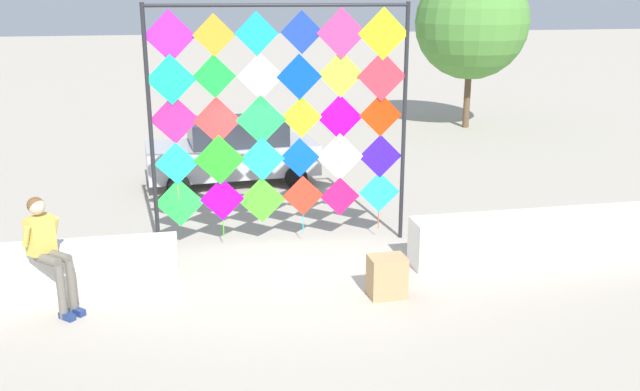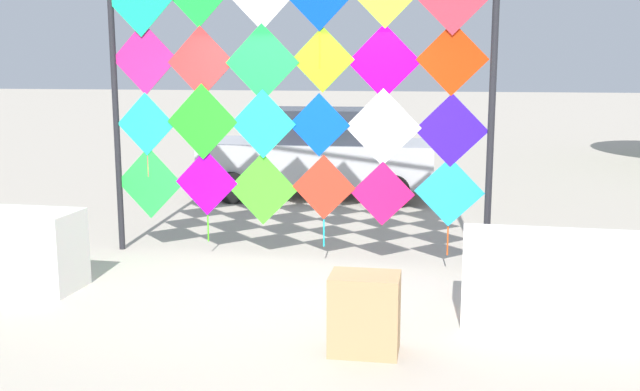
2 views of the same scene
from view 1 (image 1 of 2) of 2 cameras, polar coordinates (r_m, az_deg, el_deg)
The scene contains 8 objects.
ground at distance 10.99m, azimuth -1.86°, elevation -6.26°, with size 120.00×120.00×0.00m, color #ADA393.
plaza_ledge_left at distance 10.77m, azimuth -22.83°, elevation -5.91°, with size 4.19×0.59×0.77m, color silver.
plaza_ledge_right at distance 11.91m, azimuth 17.28°, elevation -3.21°, with size 4.19×0.59×0.77m, color silver.
kite_display_rack at distance 11.58m, azimuth -3.34°, elevation 6.88°, with size 4.30×0.30×4.08m.
seated_vendor at distance 10.03m, azimuth -21.50°, elevation -3.84°, with size 0.76×0.75×1.62m.
parked_car at distance 15.85m, azimuth -7.12°, elevation 3.65°, with size 3.88×2.03×1.47m.
cardboard_box_large at distance 10.08m, azimuth 5.53°, elevation -6.64°, with size 0.52×0.38×0.61m, color tan.
tree_broadleaf at distance 22.43m, azimuth 12.50°, elevation 13.59°, with size 3.49×3.49×5.02m.
Camera 1 is at (-1.64, -9.99, 4.28)m, focal length 38.92 mm.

